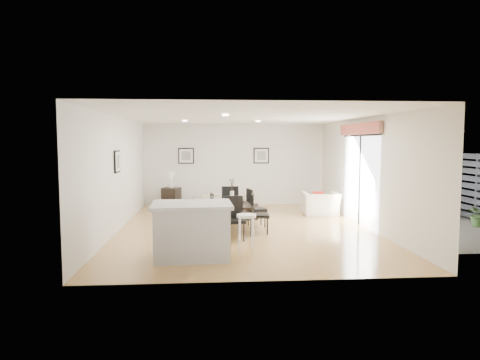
{
  "coord_description": "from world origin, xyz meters",
  "views": [
    {
      "loc": [
        -0.87,
        -10.25,
        2.08
      ],
      "look_at": [
        -0.08,
        0.4,
        1.15
      ],
      "focal_mm": 32.0,
      "sensor_mm": 36.0,
      "label": 1
    }
  ],
  "objects": [
    {
      "name": "sofa",
      "position": [
        -0.36,
        2.93,
        0.28
      ],
      "size": [
        1.97,
        0.87,
        0.56
      ],
      "primitive_type": "imported",
      "rotation": [
        0.0,
        0.0,
        3.2
      ],
      "color": "gray",
      "rests_on": "ground"
    },
    {
      "name": "framed_print_back_left",
      "position": [
        -1.6,
        3.97,
        1.65
      ],
      "size": [
        0.52,
        0.04,
        0.52
      ],
      "color": "black",
      "rests_on": "wall_back"
    },
    {
      "name": "dining_table",
      "position": [
        -0.32,
        -0.2,
        0.59
      ],
      "size": [
        0.92,
        1.64,
        0.66
      ],
      "rotation": [
        0.0,
        0.0,
        0.08
      ],
      "color": "black",
      "rests_on": "ground"
    },
    {
      "name": "armchair",
      "position": [
        2.34,
        1.72,
        0.33
      ],
      "size": [
        1.06,
        0.94,
        0.66
      ],
      "primitive_type": "imported",
      "rotation": [
        0.0,
        0.0,
        3.09
      ],
      "color": "beige",
      "rests_on": "ground"
    },
    {
      "name": "ceiling",
      "position": [
        0.0,
        0.0,
        2.7
      ],
      "size": [
        6.0,
        8.0,
        0.02
      ],
      "primitive_type": "cube",
      "color": "white",
      "rests_on": "wall_back"
    },
    {
      "name": "bar_stool",
      "position": [
        -0.19,
        -2.57,
        0.67
      ],
      "size": [
        0.36,
        0.36,
        0.78
      ],
      "color": "white",
      "rests_on": "ground"
    },
    {
      "name": "cushion",
      "position": [
        2.25,
        1.62,
        0.54
      ],
      "size": [
        0.33,
        0.13,
        0.32
      ],
      "primitive_type": "cube",
      "rotation": [
        0.0,
        0.0,
        3.06
      ],
      "color": "#A61E15",
      "rests_on": "armchair"
    },
    {
      "name": "table_lamp",
      "position": [
        -2.06,
        3.47,
        0.98
      ],
      "size": [
        0.26,
        0.26,
        0.5
      ],
      "color": "white",
      "rests_on": "side_table"
    },
    {
      "name": "courtyard_plant_a",
      "position": [
        5.85,
        -0.19,
        0.31
      ],
      "size": [
        0.64,
        0.58,
        0.61
      ],
      "primitive_type": "imported",
      "rotation": [
        0.0,
        0.0,
        0.21
      ],
      "color": "#355424",
      "rests_on": "ground"
    },
    {
      "name": "coffee_table",
      "position": [
        -0.17,
        1.22,
        0.22
      ],
      "size": [
        1.27,
        0.99,
        0.45
      ],
      "primitive_type": "cube",
      "rotation": [
        0.0,
        0.0,
        0.33
      ],
      "color": "black",
      "rests_on": "ground"
    },
    {
      "name": "courtyard_plant_b",
      "position": [
        5.58,
        1.01,
        0.3
      ],
      "size": [
        0.36,
        0.36,
        0.61
      ],
      "primitive_type": "imported",
      "rotation": [
        0.0,
        0.0,
        -0.06
      ],
      "color": "#355424",
      "rests_on": "ground"
    },
    {
      "name": "side_table",
      "position": [
        -2.06,
        3.47,
        0.33
      ],
      "size": [
        0.63,
        0.63,
        0.65
      ],
      "primitive_type": "cube",
      "rotation": [
        0.0,
        0.0,
        -0.36
      ],
      "color": "black",
      "rests_on": "ground"
    },
    {
      "name": "dining_chair_head",
      "position": [
        -0.33,
        -1.17,
        0.52
      ],
      "size": [
        0.47,
        0.47,
        0.94
      ],
      "rotation": [
        0.0,
        0.0,
        0.13
      ],
      "color": "black",
      "rests_on": "ground"
    },
    {
      "name": "kitchen_island",
      "position": [
        -1.17,
        -2.57,
        0.51
      ],
      "size": [
        1.47,
        1.15,
        1.0
      ],
      "rotation": [
        0.0,
        0.0,
        0.04
      ],
      "color": "#BABABC",
      "rests_on": "ground"
    },
    {
      "name": "vase",
      "position": [
        -0.32,
        -0.2,
        0.9
      ],
      "size": [
        0.76,
        1.16,
        0.59
      ],
      "color": "white",
      "rests_on": "dining_table"
    },
    {
      "name": "dining_chair_enear",
      "position": [
        0.24,
        -0.58,
        0.51
      ],
      "size": [
        0.46,
        0.46,
        0.92
      ],
      "rotation": [
        0.0,
        0.0,
        1.45
      ],
      "color": "black",
      "rests_on": "ground"
    },
    {
      "name": "wall_right",
      "position": [
        3.0,
        0.0,
        1.35
      ],
      "size": [
        0.04,
        8.0,
        2.7
      ],
      "primitive_type": "cube",
      "color": "silver",
      "rests_on": "ground"
    },
    {
      "name": "wall_left",
      "position": [
        -3.0,
        0.0,
        1.35
      ],
      "size": [
        0.04,
        8.0,
        2.7
      ],
      "primitive_type": "cube",
      "color": "silver",
      "rests_on": "ground"
    },
    {
      "name": "wall_back",
      "position": [
        0.0,
        4.0,
        1.35
      ],
      "size": [
        6.0,
        0.04,
        2.7
      ],
      "primitive_type": "cube",
      "color": "silver",
      "rests_on": "ground"
    },
    {
      "name": "wall_front",
      "position": [
        0.0,
        -4.0,
        1.35
      ],
      "size": [
        6.0,
        0.04,
        2.7
      ],
      "primitive_type": "cube",
      "color": "silver",
      "rests_on": "ground"
    },
    {
      "name": "sliding_door",
      "position": [
        2.96,
        0.3,
        1.66
      ],
      "size": [
        0.12,
        2.7,
        2.57
      ],
      "color": "white",
      "rests_on": "wall_right"
    },
    {
      "name": "dining_chair_wfar",
      "position": [
        -0.88,
        0.21,
        0.47
      ],
      "size": [
        0.42,
        0.42,
        0.84
      ],
      "rotation": [
        0.0,
        0.0,
        -1.46
      ],
      "color": "black",
      "rests_on": "ground"
    },
    {
      "name": "dining_chair_foot",
      "position": [
        -0.32,
        0.78,
        0.54
      ],
      "size": [
        0.43,
        0.43,
        0.97
      ],
      "rotation": [
        0.0,
        0.0,
        3.14
      ],
      "color": "black",
      "rests_on": "ground"
    },
    {
      "name": "courtyard",
      "position": [
        6.16,
        0.87,
        0.92
      ],
      "size": [
        6.0,
        6.0,
        2.0
      ],
      "color": "gray",
      "rests_on": "ground"
    },
    {
      "name": "framed_print_back_right",
      "position": [
        0.9,
        3.97,
        1.65
      ],
      "size": [
        0.52,
        0.04,
        0.52
      ],
      "color": "black",
      "rests_on": "wall_back"
    },
    {
      "name": "ground",
      "position": [
        0.0,
        0.0,
        0.0
      ],
      "size": [
        8.0,
        8.0,
        0.0
      ],
      "primitive_type": "plane",
      "color": "tan",
      "rests_on": "ground"
    },
    {
      "name": "dining_chair_efar",
      "position": [
        0.24,
        0.19,
        0.53
      ],
      "size": [
        0.49,
        0.49,
        0.95
      ],
      "rotation": [
        0.0,
        0.0,
        1.74
      ],
      "color": "black",
      "rests_on": "ground"
    },
    {
      "name": "framed_print_left_wall",
      "position": [
        -2.97,
        -0.2,
        1.65
      ],
      "size": [
        0.04,
        0.52,
        0.52
      ],
      "rotation": [
        0.0,
        0.0,
        1.57
      ],
      "color": "black",
      "rests_on": "wall_left"
    },
    {
      "name": "dining_chair_wnear",
      "position": [
        -0.88,
        -0.6,
        0.48
      ],
      "size": [
        0.41,
        0.41,
        0.86
      ],
      "rotation": [
        0.0,
        0.0,
        -1.64
      ],
      "color": "black",
      "rests_on": "ground"
    }
  ]
}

